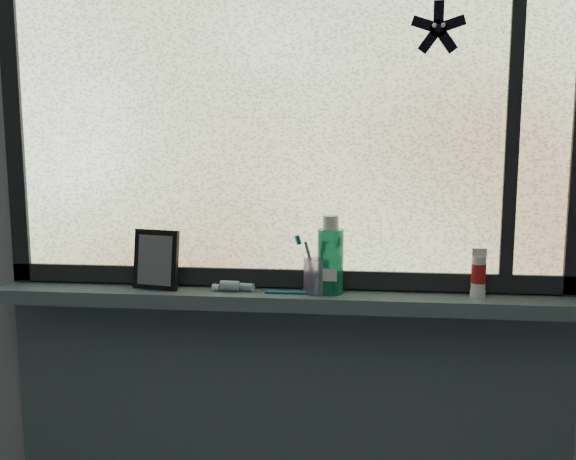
% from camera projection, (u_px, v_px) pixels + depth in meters
% --- Properties ---
extents(wall_back, '(3.00, 0.01, 2.50)m').
position_uv_depth(wall_back, '(286.00, 206.00, 1.80)').
color(wall_back, '#9EA3A8').
rests_on(wall_back, ground).
extents(windowsill, '(1.62, 0.14, 0.04)m').
position_uv_depth(windowsill, '(283.00, 299.00, 1.77)').
color(windowsill, '#4E6169').
rests_on(windowsill, wall_back).
extents(window_pane, '(1.50, 0.01, 1.00)m').
position_uv_depth(window_pane, '(285.00, 104.00, 1.74)').
color(window_pane, silver).
rests_on(window_pane, wall_back).
extents(frame_bottom, '(1.60, 0.03, 0.05)m').
position_uv_depth(frame_bottom, '(285.00, 277.00, 1.81)').
color(frame_bottom, black).
rests_on(frame_bottom, windowsill).
extents(frame_left, '(0.05, 0.03, 1.10)m').
position_uv_depth(frame_left, '(14.00, 106.00, 1.82)').
color(frame_left, black).
rests_on(frame_left, wall_back).
extents(frame_mullion, '(0.03, 0.03, 1.00)m').
position_uv_depth(frame_mullion, '(514.00, 103.00, 1.67)').
color(frame_mullion, black).
rests_on(frame_mullion, wall_back).
extents(starfish_sticker, '(0.15, 0.02, 0.15)m').
position_uv_depth(starfish_sticker, '(438.00, 28.00, 1.65)').
color(starfish_sticker, black).
rests_on(starfish_sticker, window_pane).
extents(vanity_mirror, '(0.14, 0.09, 0.17)m').
position_uv_depth(vanity_mirror, '(156.00, 259.00, 1.79)').
color(vanity_mirror, black).
rests_on(vanity_mirror, windowsill).
extents(toothpaste_tube, '(0.17, 0.06, 0.03)m').
position_uv_depth(toothpaste_tube, '(236.00, 286.00, 1.77)').
color(toothpaste_tube, silver).
rests_on(toothpaste_tube, windowsill).
extents(toothbrush_cup, '(0.09, 0.09, 0.09)m').
position_uv_depth(toothbrush_cup, '(317.00, 276.00, 1.75)').
color(toothbrush_cup, '#DCAFE8').
rests_on(toothbrush_cup, windowsill).
extents(toothbrush_lying, '(0.19, 0.02, 0.01)m').
position_uv_depth(toothbrush_lying, '(293.00, 292.00, 1.74)').
color(toothbrush_lying, '#0E6C7F').
rests_on(toothbrush_lying, windowsill).
extents(mouthwash_bottle, '(0.07, 0.07, 0.18)m').
position_uv_depth(mouthwash_bottle, '(330.00, 255.00, 1.73)').
color(mouthwash_bottle, '#1D9665').
rests_on(mouthwash_bottle, windowsill).
extents(cream_tube, '(0.05, 0.05, 0.09)m').
position_uv_depth(cream_tube, '(479.00, 271.00, 1.70)').
color(cream_tube, silver).
rests_on(cream_tube, windowsill).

